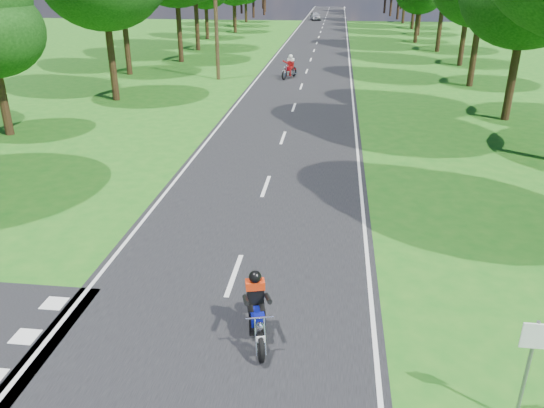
# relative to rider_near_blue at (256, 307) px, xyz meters

# --- Properties ---
(ground) EXTENTS (160.00, 160.00, 0.00)m
(ground) POSITION_rel_rider_near_blue_xyz_m (-0.91, 0.32, -0.74)
(ground) COLOR #1C6316
(ground) RESTS_ON ground
(main_road) EXTENTS (7.00, 140.00, 0.02)m
(main_road) POSITION_rel_rider_near_blue_xyz_m (-0.91, 50.32, -0.73)
(main_road) COLOR black
(main_road) RESTS_ON ground
(road_markings) EXTENTS (7.40, 140.00, 0.01)m
(road_markings) POSITION_rel_rider_near_blue_xyz_m (-1.04, 48.45, -0.71)
(road_markings) COLOR silver
(road_markings) RESTS_ON main_road
(telegraph_pole) EXTENTS (1.20, 0.26, 8.00)m
(telegraph_pole) POSITION_rel_rider_near_blue_xyz_m (-6.91, 28.32, 3.33)
(telegraph_pole) COLOR #382616
(telegraph_pole) RESTS_ON ground
(road_sign) EXTENTS (0.45, 0.07, 2.00)m
(road_sign) POSITION_rel_rider_near_blue_xyz_m (4.59, -1.69, 0.60)
(road_sign) COLOR slate
(road_sign) RESTS_ON ground
(rider_near_blue) EXTENTS (0.98, 1.81, 1.44)m
(rider_near_blue) POSITION_rel_rider_near_blue_xyz_m (0.00, 0.00, 0.00)
(rider_near_blue) COLOR #0D1699
(rider_near_blue) RESTS_ON main_road
(rider_far_red) EXTENTS (1.29, 2.06, 1.63)m
(rider_far_red) POSITION_rel_rider_near_blue_xyz_m (-1.98, 29.28, 0.10)
(rider_far_red) COLOR maroon
(rider_far_red) RESTS_ON main_road
(distant_car) EXTENTS (2.05, 3.94, 1.28)m
(distant_car) POSITION_rel_rider_near_blue_xyz_m (-2.41, 81.09, -0.08)
(distant_car) COLOR #A6A9AD
(distant_car) RESTS_ON main_road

